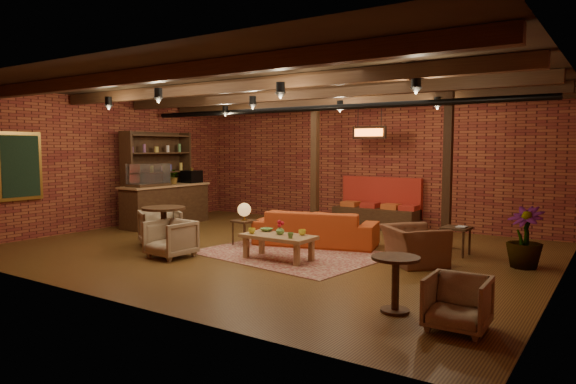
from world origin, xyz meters
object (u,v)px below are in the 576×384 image
Objects in this scene: round_table_right at (396,275)px; coffee_table at (278,238)px; round_table_left at (164,221)px; side_table_book at (456,229)px; side_table_lamp at (244,213)px; armchair_a at (160,226)px; armchair_far at (458,300)px; sofa at (316,228)px; armchair_right at (414,239)px; plant_tall at (527,175)px; armchair_b at (171,237)px.

coffee_table is at bearing 150.65° from round_table_right.
round_table_left is 5.52m from side_table_book.
coffee_table is 2.34m from round_table_left.
side_table_lamp is 4.14m from side_table_book.
armchair_a reaches higher than armchair_far.
sofa is at bearing -167.02° from side_table_book.
sofa is 1.49m from side_table_lamp.
round_table_left is at bearing 64.21° from armchair_right.
round_table_left is 0.85× the size of armchair_right.
plant_tall is (1.60, 0.79, 1.10)m from armchair_right.
armchair_right reaches higher than round_table_right.
coffee_table reaches higher than side_table_book.
round_table_left is at bearing 168.90° from round_table_right.
side_table_lamp reaches higher than armchair_a.
side_table_lamp reaches higher than round_table_right.
side_table_lamp is at bearing 47.92° from armchair_right.
side_table_book is (3.90, 1.39, -0.17)m from side_table_lamp.
armchair_right reaches higher than armchair_b.
sofa is at bearing 137.01° from armchair_far.
round_table_right is 0.83m from armchair_far.
side_table_lamp is 0.86× the size of armchair_right.
armchair_far is (0.80, -0.21, -0.13)m from round_table_right.
side_table_book is 4.12m from armchair_far.
armchair_a reaches higher than armchair_b.
armchair_a is (-2.63, -1.79, 0.04)m from sofa.
plant_tall reaches higher than armchair_right.
coffee_table is 1.54× the size of round_table_left.
side_table_book is at bearing 29.98° from round_table_left.
sofa reaches higher than armchair_far.
plant_tall reaches higher than round_table_left.
round_table_left is 0.28× the size of plant_tall.
side_table_book is 0.80× the size of round_table_right.
armchair_b is 6.22m from plant_tall.
coffee_table is 3.32m from side_table_book.
sofa reaches higher than coffee_table.
plant_tall is (6.00, 2.37, 0.96)m from round_table_left.
armchair_far is (1.50, -2.78, -0.11)m from armchair_right.
round_table_left is 1.25× the size of round_table_right.
side_table_book is at bearing -32.44° from armchair_a.
armchair_far is at bearing -74.26° from side_table_book.
side_table_book is (0.38, 1.18, 0.05)m from armchair_right.
side_table_book is at bearing 19.65° from side_table_lamp.
side_table_lamp is 3.53m from armchair_right.
side_table_lamp reaches higher than armchair_b.
round_table_left is 1.56× the size of side_table_book.
round_table_left is 1.30× the size of armchair_far.
round_table_right is (2.84, -1.60, 0.06)m from coffee_table.
coffee_table is 2.39× the size of side_table_book.
round_table_left is at bearing -158.46° from plant_tall.
coffee_table is at bearing 69.03° from armchair_right.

